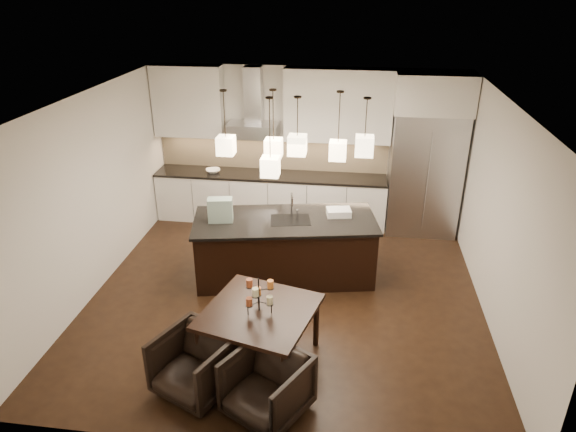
# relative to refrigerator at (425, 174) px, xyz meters

# --- Properties ---
(floor) EXTENTS (5.50, 5.50, 0.02)m
(floor) POSITION_rel_refrigerator_xyz_m (-2.10, -2.38, -1.08)
(floor) COLOR black
(floor) RESTS_ON ground
(ceiling) EXTENTS (5.50, 5.50, 0.02)m
(ceiling) POSITION_rel_refrigerator_xyz_m (-2.10, -2.38, 1.73)
(ceiling) COLOR white
(ceiling) RESTS_ON wall_back
(wall_back) EXTENTS (5.50, 0.02, 2.80)m
(wall_back) POSITION_rel_refrigerator_xyz_m (-2.10, 0.38, 0.32)
(wall_back) COLOR silver
(wall_back) RESTS_ON ground
(wall_front) EXTENTS (5.50, 0.02, 2.80)m
(wall_front) POSITION_rel_refrigerator_xyz_m (-2.10, -5.14, 0.32)
(wall_front) COLOR silver
(wall_front) RESTS_ON ground
(wall_left) EXTENTS (0.02, 5.50, 2.80)m
(wall_left) POSITION_rel_refrigerator_xyz_m (-4.86, -2.38, 0.32)
(wall_left) COLOR silver
(wall_left) RESTS_ON ground
(wall_right) EXTENTS (0.02, 5.50, 2.80)m
(wall_right) POSITION_rel_refrigerator_xyz_m (0.66, -2.38, 0.32)
(wall_right) COLOR silver
(wall_right) RESTS_ON ground
(refrigerator) EXTENTS (1.20, 0.72, 2.15)m
(refrigerator) POSITION_rel_refrigerator_xyz_m (0.00, 0.00, 0.00)
(refrigerator) COLOR #B7B7BA
(refrigerator) RESTS_ON floor
(fridge_panel) EXTENTS (1.26, 0.72, 0.65)m
(fridge_panel) POSITION_rel_refrigerator_xyz_m (0.00, 0.00, 1.40)
(fridge_panel) COLOR silver
(fridge_panel) RESTS_ON refrigerator
(lower_cabinets) EXTENTS (4.21, 0.62, 0.88)m
(lower_cabinets) POSITION_rel_refrigerator_xyz_m (-2.73, 0.05, -0.64)
(lower_cabinets) COLOR silver
(lower_cabinets) RESTS_ON floor
(countertop) EXTENTS (4.21, 0.66, 0.04)m
(countertop) POSITION_rel_refrigerator_xyz_m (-2.73, 0.05, -0.17)
(countertop) COLOR black
(countertop) RESTS_ON lower_cabinets
(backsplash) EXTENTS (4.21, 0.02, 0.63)m
(backsplash) POSITION_rel_refrigerator_xyz_m (-2.73, 0.35, 0.16)
(backsplash) COLOR tan
(backsplash) RESTS_ON countertop
(upper_cab_left) EXTENTS (1.25, 0.35, 1.25)m
(upper_cab_left) POSITION_rel_refrigerator_xyz_m (-4.20, 0.19, 1.10)
(upper_cab_left) COLOR silver
(upper_cab_left) RESTS_ON wall_back
(upper_cab_right) EXTENTS (1.85, 0.35, 1.25)m
(upper_cab_right) POSITION_rel_refrigerator_xyz_m (-1.55, 0.19, 1.10)
(upper_cab_right) COLOR silver
(upper_cab_right) RESTS_ON wall_back
(hood_canopy) EXTENTS (0.90, 0.52, 0.24)m
(hood_canopy) POSITION_rel_refrigerator_xyz_m (-3.03, 0.10, 0.65)
(hood_canopy) COLOR #B7B7BA
(hood_canopy) RESTS_ON wall_back
(hood_chimney) EXTENTS (0.30, 0.28, 0.96)m
(hood_chimney) POSITION_rel_refrigerator_xyz_m (-3.03, 0.21, 1.24)
(hood_chimney) COLOR #B7B7BA
(hood_chimney) RESTS_ON hood_canopy
(fruit_bowl) EXTENTS (0.34, 0.34, 0.06)m
(fruit_bowl) POSITION_rel_refrigerator_xyz_m (-3.78, 0.00, -0.12)
(fruit_bowl) COLOR silver
(fruit_bowl) RESTS_ON countertop
(island_body) EXTENTS (2.73, 1.50, 0.91)m
(island_body) POSITION_rel_refrigerator_xyz_m (-2.19, -1.88, -0.62)
(island_body) COLOR black
(island_body) RESTS_ON floor
(island_top) EXTENTS (2.83, 1.59, 0.04)m
(island_top) POSITION_rel_refrigerator_xyz_m (-2.19, -1.88, -0.14)
(island_top) COLOR black
(island_top) RESTS_ON island_body
(faucet) EXTENTS (0.15, 0.26, 0.39)m
(faucet) POSITION_rel_refrigerator_xyz_m (-2.10, -1.76, 0.07)
(faucet) COLOR silver
(faucet) RESTS_ON island_top
(tote_bag) EXTENTS (0.38, 0.25, 0.35)m
(tote_bag) POSITION_rel_refrigerator_xyz_m (-3.10, -2.06, 0.05)
(tote_bag) COLOR #1E492D
(tote_bag) RESTS_ON island_top
(food_container) EXTENTS (0.39, 0.31, 0.10)m
(food_container) POSITION_rel_refrigerator_xyz_m (-1.41, -1.64, -0.07)
(food_container) COLOR silver
(food_container) RESTS_ON island_top
(dining_table) EXTENTS (1.46, 1.46, 0.72)m
(dining_table) POSITION_rel_refrigerator_xyz_m (-2.21, -3.83, -0.72)
(dining_table) COLOR black
(dining_table) RESTS_ON floor
(candelabra) EXTENTS (0.42, 0.42, 0.42)m
(candelabra) POSITION_rel_refrigerator_xyz_m (-2.21, -3.83, -0.15)
(candelabra) COLOR black
(candelabra) RESTS_ON dining_table
(candle_a) EXTENTS (0.09, 0.09, 0.10)m
(candle_a) POSITION_rel_refrigerator_xyz_m (-2.08, -3.86, -0.19)
(candle_a) COLOR beige
(candle_a) RESTS_ON candelabra
(candle_b) EXTENTS (0.09, 0.09, 0.10)m
(candle_b) POSITION_rel_refrigerator_xyz_m (-2.25, -3.70, -0.19)
(candle_b) COLOR orange
(candle_b) RESTS_ON candelabra
(candle_c) EXTENTS (0.09, 0.09, 0.10)m
(candle_c) POSITION_rel_refrigerator_xyz_m (-2.31, -3.92, -0.19)
(candle_c) COLOR #9D4A2A
(candle_c) RESTS_ON candelabra
(candle_d) EXTENTS (0.09, 0.09, 0.10)m
(candle_d) POSITION_rel_refrigerator_xyz_m (-2.09, -3.77, -0.03)
(candle_d) COLOR orange
(candle_d) RESTS_ON candelabra
(candle_e) EXTENTS (0.09, 0.09, 0.10)m
(candle_e) POSITION_rel_refrigerator_xyz_m (-2.33, -3.78, -0.03)
(candle_e) COLOR #9D4A2A
(candle_e) RESTS_ON candelabra
(candle_f) EXTENTS (0.09, 0.09, 0.10)m
(candle_f) POSITION_rel_refrigerator_xyz_m (-2.22, -3.95, -0.03)
(candle_f) COLOR beige
(candle_f) RESTS_ON candelabra
(armchair_left) EXTENTS (1.02, 1.03, 0.71)m
(armchair_left) POSITION_rel_refrigerator_xyz_m (-2.83, -4.41, -0.72)
(armchair_left) COLOR black
(armchair_left) RESTS_ON floor
(armchair_right) EXTENTS (1.03, 1.04, 0.70)m
(armchair_right) POSITION_rel_refrigerator_xyz_m (-1.99, -4.63, -0.72)
(armchair_right) COLOR black
(armchair_right) RESTS_ON floor
(pendant_a) EXTENTS (0.24, 0.24, 0.26)m
(pendant_a) POSITION_rel_refrigerator_xyz_m (-3.03, -1.81, 0.95)
(pendant_a) COLOR #FFE4AD
(pendant_a) RESTS_ON ceiling
(pendant_b) EXTENTS (0.24, 0.24, 0.26)m
(pendant_b) POSITION_rel_refrigerator_xyz_m (-2.37, -1.68, 0.90)
(pendant_b) COLOR #FFE4AD
(pendant_b) RESTS_ON ceiling
(pendant_c) EXTENTS (0.24, 0.24, 0.26)m
(pendant_c) POSITION_rel_refrigerator_xyz_m (-1.99, -2.09, 1.08)
(pendant_c) COLOR #FFE4AD
(pendant_c) RESTS_ON ceiling
(pendant_d) EXTENTS (0.24, 0.24, 0.26)m
(pendant_d) POSITION_rel_refrigerator_xyz_m (-1.46, -1.68, 0.90)
(pendant_d) COLOR #FFE4AD
(pendant_d) RESTS_ON ceiling
(pendant_e) EXTENTS (0.24, 0.24, 0.26)m
(pendant_e) POSITION_rel_refrigerator_xyz_m (-1.11, -2.04, 1.09)
(pendant_e) COLOR #FFE4AD
(pendant_e) RESTS_ON ceiling
(pendant_f) EXTENTS (0.24, 0.24, 0.26)m
(pendant_f) POSITION_rel_refrigerator_xyz_m (-2.34, -2.18, 0.79)
(pendant_f) COLOR #FFE4AD
(pendant_f) RESTS_ON ceiling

